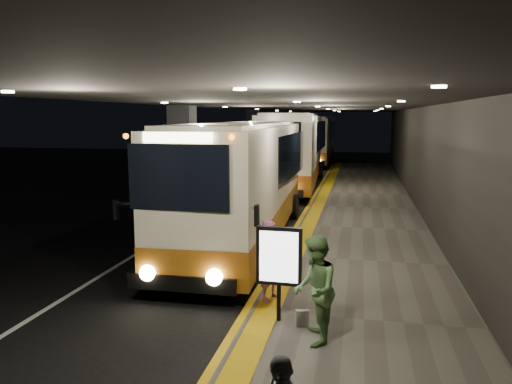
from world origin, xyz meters
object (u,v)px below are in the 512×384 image
(passenger_boarding, at_px, (271,261))
(bag_polka, at_px, (302,318))
(coach_third, at_px, (316,142))
(passenger_waiting_green, at_px, (315,290))
(coach_second, at_px, (294,153))
(info_sign, at_px, (279,258))
(coach_main, at_px, (244,187))
(stanchion_post, at_px, (287,253))

(passenger_boarding, xyz_separation_m, bag_polka, (0.82, -1.22, -0.70))
(coach_third, distance_m, passenger_boarding, 33.53)
(passenger_waiting_green, bearing_deg, coach_second, -178.06)
(coach_second, xyz_separation_m, coach_third, (-0.05, 15.10, -0.09))
(passenger_waiting_green, height_order, info_sign, passenger_waiting_green)
(passenger_waiting_green, distance_m, bag_polka, 1.04)
(coach_main, bearing_deg, info_sign, -73.46)
(coach_third, distance_m, info_sign, 34.61)
(stanchion_post, bearing_deg, coach_second, 97.11)
(info_sign, bearing_deg, coach_third, 95.88)
(coach_second, relative_size, passenger_waiting_green, 6.93)
(coach_main, xyz_separation_m, bag_polka, (2.65, -6.59, -1.48))
(coach_second, distance_m, passenger_boarding, 18.49)
(passenger_boarding, height_order, stanchion_post, passenger_boarding)
(info_sign, bearing_deg, passenger_waiting_green, -44.24)
(coach_third, relative_size, bag_polka, 40.33)
(passenger_boarding, bearing_deg, bag_polka, -122.59)
(passenger_boarding, height_order, bag_polka, passenger_boarding)
(coach_third, bearing_deg, coach_second, -90.55)
(coach_second, xyz_separation_m, passenger_boarding, (1.97, -18.36, -0.95))
(coach_third, xyz_separation_m, info_sign, (2.36, -34.52, -0.48))
(passenger_waiting_green, bearing_deg, stanchion_post, -171.12)
(coach_main, relative_size, stanchion_post, 10.64)
(passenger_boarding, xyz_separation_m, passenger_waiting_green, (1.09, -1.84, 0.09))
(coach_main, distance_m, coach_second, 13.00)
(coach_main, relative_size, passenger_boarding, 7.02)
(bag_polka, bearing_deg, info_sign, 162.08)
(coach_main, distance_m, info_sign, 6.80)
(coach_main, distance_m, stanchion_post, 4.30)
(passenger_boarding, bearing_deg, coach_second, 29.59)
(bag_polka, xyz_separation_m, info_sign, (-0.47, 0.15, 1.08))
(stanchion_post, bearing_deg, bag_polka, -76.28)
(passenger_boarding, relative_size, passenger_waiting_green, 0.91)
(coach_third, relative_size, passenger_waiting_green, 6.58)
(coach_main, relative_size, info_sign, 6.56)
(passenger_waiting_green, relative_size, stanchion_post, 1.67)
(passenger_boarding, bearing_deg, stanchion_post, 19.66)
(coach_main, height_order, passenger_boarding, coach_main)
(passenger_boarding, height_order, info_sign, info_sign)
(passenger_boarding, bearing_deg, coach_third, 26.92)
(info_sign, bearing_deg, coach_second, 98.75)
(coach_second, relative_size, bag_polka, 42.50)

